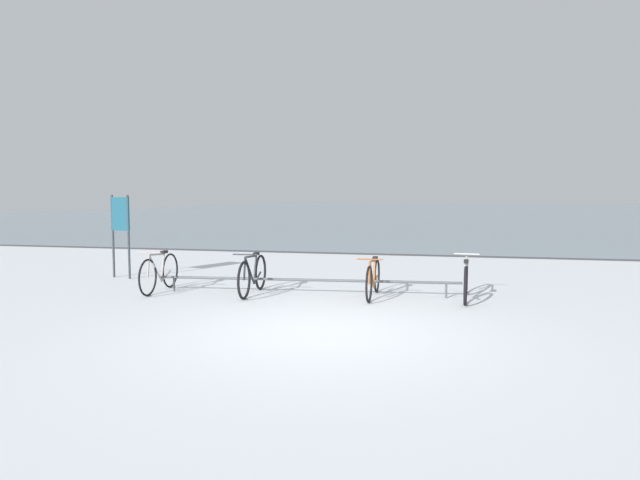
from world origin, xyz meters
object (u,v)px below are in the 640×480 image
bicycle_0 (159,273)px  bicycle_1 (253,275)px  info_sign (120,222)px  bicycle_3 (466,280)px  bicycle_2 (373,278)px

bicycle_0 → bicycle_1: (1.86, 0.13, -0.01)m
bicycle_0 → info_sign: (-1.73, 1.42, 0.89)m
bicycle_0 → bicycle_3: bicycle_0 is taller
bicycle_0 → bicycle_2: bicycle_0 is taller
bicycle_1 → bicycle_2: bicycle_1 is taller
bicycle_2 → bicycle_3: (1.65, 0.17, 0.01)m
bicycle_0 → bicycle_3: (5.75, 0.50, -0.02)m
bicycle_3 → bicycle_1: bearing=-174.6°
bicycle_1 → info_sign: (-3.59, 1.29, 0.89)m
bicycle_2 → bicycle_3: bicycle_3 is taller
bicycle_3 → info_sign: info_sign is taller
bicycle_1 → bicycle_2: 2.26m
bicycle_1 → bicycle_3: 3.92m
bicycle_0 → bicycle_2: (4.11, 0.33, -0.03)m
bicycle_2 → bicycle_1: bearing=-175.0°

